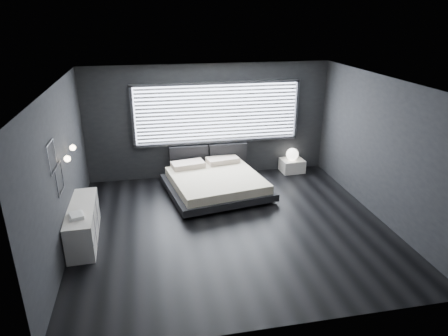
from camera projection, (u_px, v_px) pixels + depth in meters
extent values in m
plane|color=black|center=(232.00, 226.00, 7.85)|extent=(6.00, 6.00, 0.00)
plane|color=white|center=(234.00, 83.00, 6.82)|extent=(6.00, 6.00, 0.00)
cube|color=black|center=(209.00, 121.00, 9.84)|extent=(6.00, 0.04, 2.80)
cube|color=black|center=(281.00, 237.00, 4.82)|extent=(6.00, 0.04, 2.80)
cube|color=black|center=(61.00, 171.00, 6.80)|extent=(0.04, 5.50, 2.80)
cube|color=black|center=(381.00, 149.00, 7.87)|extent=(0.04, 5.50, 2.80)
cube|color=white|center=(217.00, 113.00, 9.78)|extent=(4.00, 0.02, 1.38)
cube|color=#47474C|center=(132.00, 117.00, 9.39)|extent=(0.06, 0.08, 1.48)
cube|color=#47474C|center=(296.00, 109.00, 10.12)|extent=(0.06, 0.08, 1.48)
cube|color=#47474C|center=(217.00, 83.00, 9.49)|extent=(4.14, 0.08, 0.06)
cube|color=#47474C|center=(218.00, 142.00, 10.02)|extent=(4.14, 0.08, 0.06)
cube|color=silver|center=(218.00, 113.00, 9.73)|extent=(3.94, 0.03, 1.32)
cube|color=black|center=(189.00, 156.00, 9.95)|extent=(0.96, 0.16, 0.52)
cube|color=black|center=(228.00, 153.00, 10.13)|extent=(0.96, 0.16, 0.52)
cylinder|color=silver|center=(63.00, 159.00, 6.78)|extent=(0.10, 0.02, 0.02)
sphere|color=#FFE5B7|center=(67.00, 159.00, 6.79)|extent=(0.11, 0.11, 0.11)
cylinder|color=silver|center=(69.00, 148.00, 7.32)|extent=(0.10, 0.02, 0.02)
sphere|color=#FFE5B7|center=(73.00, 148.00, 7.34)|extent=(0.11, 0.11, 0.11)
cube|color=#47474C|center=(50.00, 143.00, 6.05)|extent=(0.01, 0.46, 0.02)
cube|color=#47474C|center=(54.00, 171.00, 6.22)|extent=(0.01, 0.46, 0.02)
cube|color=#47474C|center=(55.00, 152.00, 6.34)|extent=(0.01, 0.02, 0.46)
cube|color=#47474C|center=(49.00, 162.00, 5.92)|extent=(0.01, 0.02, 0.46)
cube|color=#47474C|center=(57.00, 166.00, 6.45)|extent=(0.01, 0.46, 0.02)
cube|color=#47474C|center=(62.00, 192.00, 6.62)|extent=(0.01, 0.46, 0.02)
cube|color=#47474C|center=(62.00, 174.00, 6.74)|extent=(0.01, 0.02, 0.46)
cube|color=#47474C|center=(57.00, 185.00, 6.32)|extent=(0.01, 0.02, 0.46)
cube|color=black|center=(188.00, 215.00, 8.20)|extent=(0.14, 0.14, 0.08)
cube|color=black|center=(269.00, 200.00, 8.83)|extent=(0.14, 0.14, 0.08)
cube|color=black|center=(168.00, 184.00, 9.65)|extent=(0.14, 0.14, 0.08)
cube|color=black|center=(239.00, 173.00, 10.28)|extent=(0.14, 0.14, 0.08)
cube|color=black|center=(216.00, 187.00, 9.20)|extent=(2.49, 2.41, 0.16)
cube|color=beige|center=(216.00, 180.00, 9.13)|extent=(2.24, 2.24, 0.20)
cube|color=beige|center=(188.00, 165.00, 9.59)|extent=(0.83, 0.54, 0.13)
cube|color=beige|center=(222.00, 160.00, 9.89)|extent=(0.83, 0.54, 0.13)
cube|color=white|center=(292.00, 165.00, 10.45)|extent=(0.60, 0.51, 0.34)
sphere|color=white|center=(292.00, 154.00, 10.30)|extent=(0.31, 0.31, 0.31)
cube|color=white|center=(83.00, 223.00, 7.28)|extent=(0.53, 1.69, 0.67)
cube|color=#47474C|center=(97.00, 222.00, 7.33)|extent=(0.07, 1.65, 0.65)
cube|color=white|center=(76.00, 216.00, 6.80)|extent=(0.31, 0.36, 0.04)
cube|color=white|center=(76.00, 215.00, 6.77)|extent=(0.29, 0.33, 0.03)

